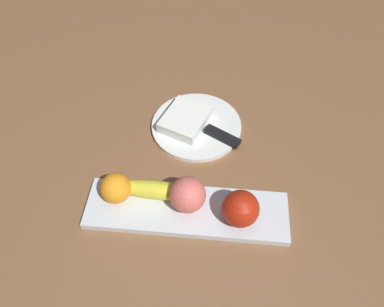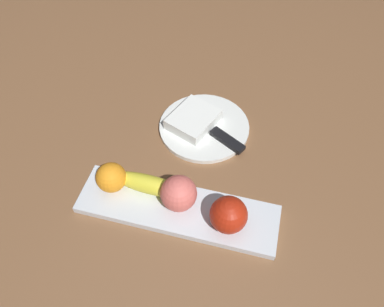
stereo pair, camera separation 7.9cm
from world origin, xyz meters
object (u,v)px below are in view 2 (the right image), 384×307
object	(u,v)px
peach	(179,193)
banana	(149,186)
orange_near_apple	(111,177)
folded_napkin	(193,119)
knife	(222,137)
apple	(229,215)
fruit_tray	(177,209)
dinner_plate	(204,127)

from	to	relation	value
peach	banana	bearing A→B (deg)	-10.72
orange_near_apple	folded_napkin	xyz separation A→B (m)	(-0.12, -0.22, -0.02)
knife	peach	bearing A→B (deg)	105.01
folded_napkin	orange_near_apple	bearing A→B (deg)	62.11
apple	peach	xyz separation A→B (m)	(0.10, -0.02, 0.00)
folded_napkin	knife	bearing A→B (deg)	158.58
knife	fruit_tray	bearing A→B (deg)	105.46
apple	banana	bearing A→B (deg)	-11.40
orange_near_apple	peach	bearing A→B (deg)	177.96
apple	knife	size ratio (longest dim) A/B	0.43
orange_near_apple	peach	xyz separation A→B (m)	(-0.14, 0.01, 0.01)
banana	folded_napkin	xyz separation A→B (m)	(-0.04, -0.21, -0.01)
fruit_tray	folded_napkin	xyz separation A→B (m)	(0.03, -0.24, 0.02)
dinner_plate	fruit_tray	bearing A→B (deg)	90.00
banana	peach	world-z (taller)	peach
folded_napkin	knife	distance (m)	0.08
apple	banana	size ratio (longest dim) A/B	0.44
apple	orange_near_apple	world-z (taller)	apple
apple	peach	world-z (taller)	same
fruit_tray	dinner_plate	distance (m)	0.24
folded_napkin	dinner_plate	bearing A→B (deg)	-180.00
apple	peach	size ratio (longest dim) A/B	0.99
fruit_tray	peach	xyz separation A→B (m)	(-0.00, -0.01, 0.04)
apple	orange_near_apple	distance (m)	0.25
fruit_tray	peach	distance (m)	0.05
fruit_tray	apple	size ratio (longest dim) A/B	5.61
banana	peach	distance (m)	0.07
fruit_tray	banana	bearing A→B (deg)	-19.00
folded_napkin	apple	bearing A→B (deg)	118.03
orange_near_apple	dinner_plate	size ratio (longest dim) A/B	0.29
fruit_tray	orange_near_apple	distance (m)	0.15
dinner_plate	knife	xyz separation A→B (m)	(-0.05, 0.03, 0.01)
dinner_plate	knife	distance (m)	0.06
peach	folded_napkin	bearing A→B (deg)	-82.93
fruit_tray	folded_napkin	size ratio (longest dim) A/B	3.66
banana	orange_near_apple	bearing A→B (deg)	-172.19
peach	knife	size ratio (longest dim) A/B	0.44
peach	knife	xyz separation A→B (m)	(-0.05, -0.20, -0.04)
apple	knife	bearing A→B (deg)	-75.90
orange_near_apple	folded_napkin	distance (m)	0.25
folded_napkin	knife	size ratio (longest dim) A/B	0.67
fruit_tray	dinner_plate	world-z (taller)	fruit_tray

